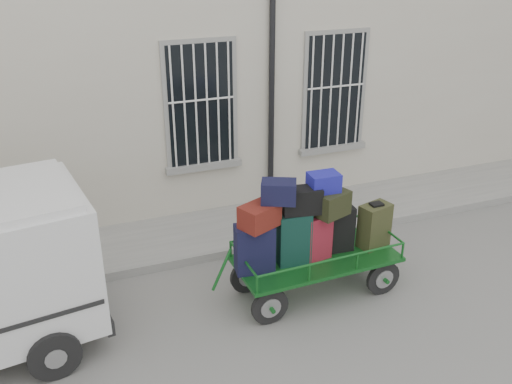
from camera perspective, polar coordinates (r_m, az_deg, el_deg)
The scene contains 4 objects.
ground at distance 8.92m, azimuth 2.93°, elevation -10.25°, with size 80.00×80.00×0.00m, color slate.
building at distance 12.71m, azimuth -7.11°, elevation 14.96°, with size 24.00×5.15×6.00m.
sidewalk at distance 10.63m, azimuth -1.83°, elevation -3.58°, with size 24.00×1.70×0.15m, color gray.
luggage_cart at distance 8.43m, azimuth 5.43°, elevation -4.42°, with size 2.91×1.19×1.99m.
Camera 1 is at (-3.03, -6.66, 5.09)m, focal length 40.00 mm.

